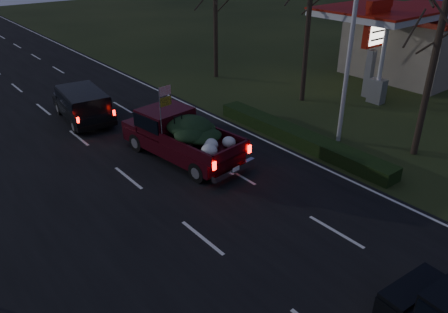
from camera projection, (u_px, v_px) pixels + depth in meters
ground at (202, 238)px, 14.02m from camera, size 120.00×120.00×0.00m
road_asphalt at (202, 238)px, 14.02m from camera, size 14.00×120.00×0.02m
hedge_row at (299, 137)px, 20.35m from camera, size 1.00×10.00×0.60m
light_pole at (353, 22)px, 18.27m from camera, size 0.50×0.90×9.16m
gas_price_pylon at (375, 33)px, 24.77m from camera, size 2.00×0.41×5.57m
gas_station_building at (425, 42)px, 30.75m from camera, size 10.00×7.00×4.00m
gas_canopy at (382, 17)px, 26.33m from camera, size 7.10×6.10×4.88m
bare_tree_near at (442, 25)px, 16.98m from camera, size 3.60×3.60×7.50m
pickup_truck at (181, 133)px, 18.67m from camera, size 2.89×5.98×3.02m
lead_suv at (83, 102)px, 22.50m from camera, size 2.46×4.88×1.35m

